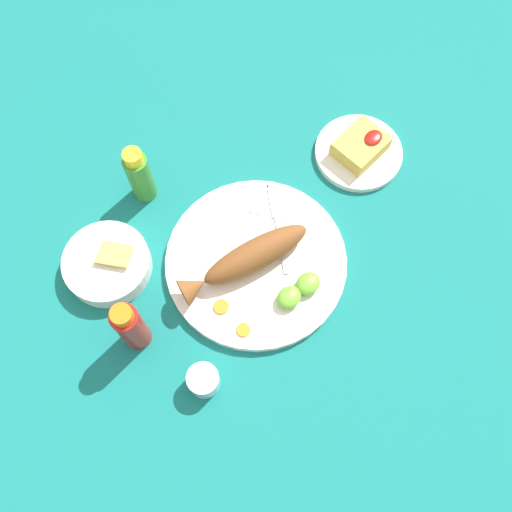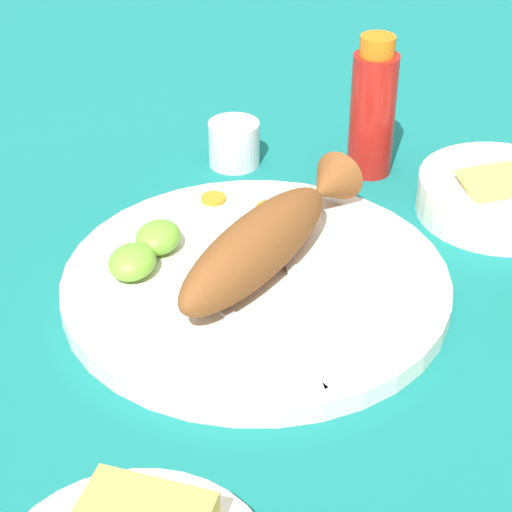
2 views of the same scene
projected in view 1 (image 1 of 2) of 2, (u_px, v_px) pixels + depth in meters
ground_plane at (256, 264)px, 1.06m from camera, size 4.00×4.00×0.00m
main_plate at (256, 262)px, 1.05m from camera, size 0.33×0.33×0.02m
fried_fish at (247, 259)px, 1.01m from camera, size 0.26×0.12×0.06m
fork_near at (253, 218)px, 1.08m from camera, size 0.17×0.10×0.00m
fork_far at (278, 222)px, 1.07m from camera, size 0.12×0.16×0.00m
carrot_slice_near at (221, 307)px, 1.01m from camera, size 0.03×0.03×0.00m
carrot_slice_mid at (243, 330)px, 0.99m from camera, size 0.02×0.02×0.00m
lime_wedge_main at (289, 297)px, 1.00m from camera, size 0.05×0.04×0.03m
lime_wedge_side at (308, 284)px, 1.01m from camera, size 0.05×0.04×0.03m
hot_sauce_bottle_red at (131, 327)px, 0.94m from camera, size 0.05×0.05×0.15m
hot_sauce_bottle_green at (140, 175)px, 1.06m from camera, size 0.05×0.05×0.14m
salt_cup at (204, 381)px, 0.96m from camera, size 0.05×0.05×0.05m
side_plate_fries at (358, 153)px, 1.14m from camera, size 0.17×0.17×0.01m
fries_pile at (361, 146)px, 1.12m from camera, size 0.10×0.08×0.04m
guacamole_bowl at (107, 263)px, 1.04m from camera, size 0.16×0.16×0.05m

